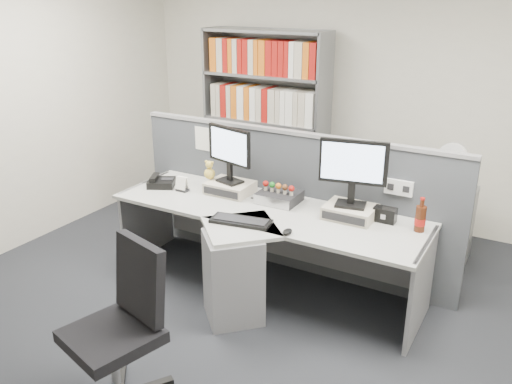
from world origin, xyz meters
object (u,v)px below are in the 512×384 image
Objects in this scene: desk at (253,249)px; cola_bottle at (420,219)px; speaker at (385,215)px; office_chair at (123,324)px; filing_cabinet at (443,228)px; desk_calendar at (182,185)px; monitor_left at (229,150)px; monitor_right at (353,167)px; shelving_unit at (265,124)px; desk_phone at (161,182)px; mouse at (287,232)px; keyboard at (241,221)px; desktop_pc at (279,197)px; desk_fan at (452,162)px.

cola_bottle is (1.18, 0.40, 0.36)m from desk.
speaker is at bearing 170.96° from cola_bottle.
office_chair is at bearing -93.99° from desk.
desk_calendar is at bearing -149.86° from filing_cabinet.
monitor_left is 2.08m from filing_cabinet.
desk_calendar is at bearing -173.59° from monitor_right.
desk is 1.01m from monitor_right.
desk is 2.12m from shelving_unit.
desk_phone is at bearing -174.62° from monitor_right.
filing_cabinet is (0.02, 1.00, -0.47)m from cola_bottle.
mouse is 0.76× the size of desk_calendar.
monitor_right is 0.94m from keyboard.
monitor_right reaches higher than mouse.
mouse is 0.59× the size of speaker.
desktop_pc is 0.67× the size of keyboard.
desk_fan is at bearing -12.08° from shelving_unit.
desk is at bearing -40.59° from monitor_left.
desktop_pc is at bearing 122.78° from mouse.
monitor_left is 2.87× the size of speaker.
monitor_left is 1.94m from desk_fan.
desk is 0.92m from desk_calendar.
monitor_left is 1.87m from office_chair.
desktop_pc is 0.88m from desk_calendar.
keyboard is 1.86× the size of cola_bottle.
monitor_right is 0.52× the size of office_chair.
desk_phone is 0.43× the size of filing_cabinet.
desk_phone is at bearing -152.67° from desk_fan.
office_chair is (-0.46, -1.24, -0.20)m from mouse.
desk_fan is at bearing 61.64° from monitor_right.
desk_phone is 2.00m from speaker.
keyboard is 1.32m from cola_bottle.
desk_fan is (1.18, 0.99, 0.22)m from desktop_pc.
monitor_right is 1.16m from desk_fan.
cola_bottle is at bearing 2.03° from monitor_right.
desk_calendar is at bearing -1.00° from desk_phone.
desk_fan is at bearing 30.13° from desk_calendar.
mouse is at bearing -133.79° from speaker.
mouse is 2.35m from shelving_unit.
office_chair reaches higher than filing_cabinet.
desk_phone is at bearing -165.56° from monitor_left.
shelving_unit is at bearing 122.60° from desktop_pc.
filing_cabinet is at bearing 30.14° from desk_calendar.
desk_phone is at bearing 166.62° from mouse.
shelving_unit is (-0.92, 1.44, 0.21)m from desktop_pc.
monitor_left is at bearing 139.41° from desk.
monitor_right is 3.09× the size of speaker.
mouse is at bearing -13.38° from desk_phone.
desk is 15.35× the size of speaker.
desktop_pc is at bearing 9.64° from desk_phone.
desk_fan is 0.45× the size of office_chair.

